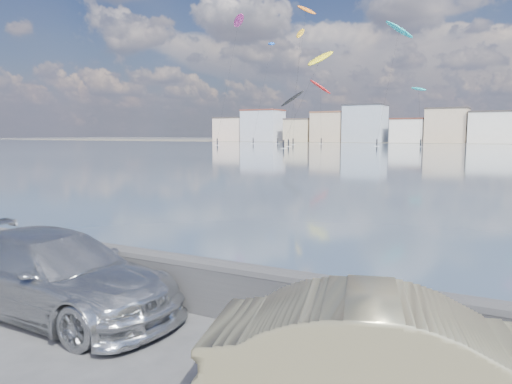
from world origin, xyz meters
TOP-DOWN VIEW (x-y plane):
  - ground at (0.00, 0.00)m, footprint 700.00×700.00m
  - bay_water at (0.00, 91.50)m, footprint 500.00×177.00m
  - seawall at (0.00, 2.70)m, footprint 400.00×0.36m
  - car_silver at (-1.81, 1.26)m, footprint 5.37×2.22m
  - car_champagne at (4.76, 0.77)m, footprint 4.95×2.95m
  - kitesurfer_0 at (-76.04, 153.96)m, footprint 6.26×16.98m
  - kitesurfer_1 at (-58.85, 157.35)m, footprint 8.68×11.36m
  - kitesurfer_5 at (-23.13, 141.92)m, footprint 7.98×18.85m
  - kitesurfer_6 at (-29.01, 141.27)m, footprint 8.70×16.00m
  - kitesurfer_9 at (-74.62, 129.41)m, footprint 8.13×16.38m
  - kitesurfer_14 at (-51.09, 126.52)m, footprint 7.49×16.03m
  - kitesurfer_16 at (-41.72, 114.20)m, footprint 5.92×21.31m
  - kitesurfer_17 at (-66.51, 151.09)m, footprint 9.08×9.20m
  - kitesurfer_18 at (-60.08, 142.95)m, footprint 4.43×13.14m

SIDE VIEW (x-z plane):
  - ground at x=0.00m, z-range 0.00..0.00m
  - bay_water at x=0.00m, z-range 0.01..0.01m
  - seawall at x=0.00m, z-range 0.04..1.12m
  - car_champagne at x=4.76m, z-range 0.00..1.54m
  - car_silver at x=-1.81m, z-range 0.00..1.55m
  - kitesurfer_17 at x=-66.51m, z-range 5.74..24.23m
  - kitesurfer_5 at x=-23.13m, z-range 7.10..24.03m
  - kitesurfer_1 at x=-58.85m, z-range 7.90..29.97m
  - kitesurfer_16 at x=-41.72m, z-range 9.45..34.29m
  - kitesurfer_6 at x=-29.01m, z-range 14.22..49.96m
  - kitesurfer_18 at x=-60.08m, z-range 15.38..52.55m
  - kitesurfer_0 at x=-76.04m, z-range 16.04..52.09m
  - kitesurfer_14 at x=-51.09m, z-range 16.69..56.36m
  - kitesurfer_9 at x=-74.62m, z-range 17.42..56.72m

